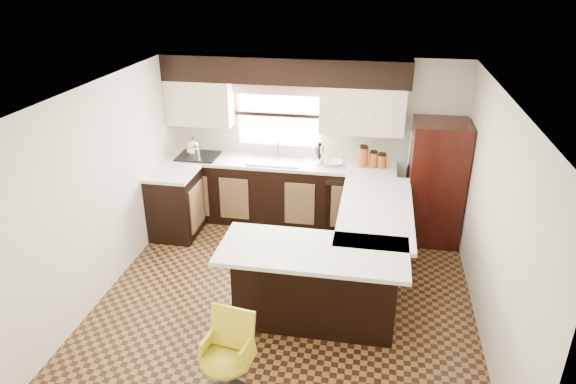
% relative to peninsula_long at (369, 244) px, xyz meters
% --- Properties ---
extents(floor, '(4.40, 4.40, 0.00)m').
position_rel_peninsula_long_xyz_m(floor, '(-0.90, -0.62, -0.45)').
color(floor, '#49301A').
rests_on(floor, ground).
extents(ceiling, '(4.40, 4.40, 0.00)m').
position_rel_peninsula_long_xyz_m(ceiling, '(-0.90, -0.62, 1.95)').
color(ceiling, silver).
rests_on(ceiling, wall_back).
extents(wall_back, '(4.40, 0.00, 4.40)m').
position_rel_peninsula_long_xyz_m(wall_back, '(-0.90, 1.58, 0.75)').
color(wall_back, beige).
rests_on(wall_back, floor).
extents(wall_front, '(4.40, 0.00, 4.40)m').
position_rel_peninsula_long_xyz_m(wall_front, '(-0.90, -2.83, 0.75)').
color(wall_front, beige).
rests_on(wall_front, floor).
extents(wall_left, '(0.00, 4.40, 4.40)m').
position_rel_peninsula_long_xyz_m(wall_left, '(-3.00, -0.62, 0.75)').
color(wall_left, beige).
rests_on(wall_left, floor).
extents(wall_right, '(0.00, 4.40, 4.40)m').
position_rel_peninsula_long_xyz_m(wall_right, '(1.20, -0.62, 0.75)').
color(wall_right, beige).
rests_on(wall_right, floor).
extents(base_cab_back, '(3.30, 0.60, 0.90)m').
position_rel_peninsula_long_xyz_m(base_cab_back, '(-1.35, 1.28, 0.00)').
color(base_cab_back, black).
rests_on(base_cab_back, floor).
extents(base_cab_left, '(0.60, 0.70, 0.90)m').
position_rel_peninsula_long_xyz_m(base_cab_left, '(-2.70, 0.62, 0.00)').
color(base_cab_left, black).
rests_on(base_cab_left, floor).
extents(counter_back, '(3.30, 0.60, 0.04)m').
position_rel_peninsula_long_xyz_m(counter_back, '(-1.35, 1.28, 0.47)').
color(counter_back, silver).
rests_on(counter_back, base_cab_back).
extents(counter_left, '(0.60, 0.70, 0.04)m').
position_rel_peninsula_long_xyz_m(counter_left, '(-2.70, 0.62, 0.47)').
color(counter_left, silver).
rests_on(counter_left, base_cab_left).
extents(soffit, '(3.40, 0.35, 0.36)m').
position_rel_peninsula_long_xyz_m(soffit, '(-1.30, 1.40, 1.77)').
color(soffit, black).
rests_on(soffit, wall_back).
extents(upper_cab_left, '(0.94, 0.35, 0.64)m').
position_rel_peninsula_long_xyz_m(upper_cab_left, '(-2.52, 1.40, 1.27)').
color(upper_cab_left, beige).
rests_on(upper_cab_left, wall_back).
extents(upper_cab_right, '(1.14, 0.35, 0.64)m').
position_rel_peninsula_long_xyz_m(upper_cab_right, '(-0.22, 1.40, 1.27)').
color(upper_cab_right, beige).
rests_on(upper_cab_right, wall_back).
extents(window_pane, '(1.20, 0.02, 0.90)m').
position_rel_peninsula_long_xyz_m(window_pane, '(-1.40, 1.56, 1.10)').
color(window_pane, white).
rests_on(window_pane, wall_back).
extents(valance, '(1.30, 0.06, 0.18)m').
position_rel_peninsula_long_xyz_m(valance, '(-1.40, 1.52, 1.49)').
color(valance, '#D19B93').
rests_on(valance, wall_back).
extents(sink, '(0.75, 0.45, 0.03)m').
position_rel_peninsula_long_xyz_m(sink, '(-1.40, 1.25, 0.51)').
color(sink, '#B2B2B7').
rests_on(sink, counter_back).
extents(dishwasher, '(0.58, 0.03, 0.78)m').
position_rel_peninsula_long_xyz_m(dishwasher, '(-0.35, 0.99, -0.02)').
color(dishwasher, black).
rests_on(dishwasher, floor).
extents(cooktop, '(0.58, 0.50, 0.02)m').
position_rel_peninsula_long_xyz_m(cooktop, '(-2.55, 1.25, 0.51)').
color(cooktop, black).
rests_on(cooktop, counter_back).
extents(peninsula_long, '(0.60, 1.95, 0.90)m').
position_rel_peninsula_long_xyz_m(peninsula_long, '(0.00, 0.00, 0.00)').
color(peninsula_long, black).
rests_on(peninsula_long, floor).
extents(peninsula_return, '(1.65, 0.60, 0.90)m').
position_rel_peninsula_long_xyz_m(peninsula_return, '(-0.53, -0.97, 0.00)').
color(peninsula_return, black).
rests_on(peninsula_return, floor).
extents(counter_pen_long, '(0.84, 1.95, 0.04)m').
position_rel_peninsula_long_xyz_m(counter_pen_long, '(0.05, 0.00, 0.47)').
color(counter_pen_long, silver).
rests_on(counter_pen_long, peninsula_long).
extents(counter_pen_return, '(1.89, 0.84, 0.04)m').
position_rel_peninsula_long_xyz_m(counter_pen_return, '(-0.55, -1.06, 0.47)').
color(counter_pen_return, silver).
rests_on(counter_pen_return, peninsula_return).
extents(refrigerator, '(0.72, 0.69, 1.68)m').
position_rel_peninsula_long_xyz_m(refrigerator, '(0.82, 1.14, 0.39)').
color(refrigerator, black).
rests_on(refrigerator, floor).
extents(bar_chair, '(0.51, 0.51, 0.84)m').
position_rel_peninsula_long_xyz_m(bar_chair, '(-1.15, -2.18, -0.03)').
color(bar_chair, gold).
rests_on(bar_chair, floor).
extents(kettle, '(0.20, 0.20, 0.27)m').
position_rel_peninsula_long_xyz_m(kettle, '(-2.62, 1.26, 0.65)').
color(kettle, silver).
rests_on(kettle, cooktop).
extents(percolator, '(0.14, 0.14, 0.29)m').
position_rel_peninsula_long_xyz_m(percolator, '(-0.78, 1.28, 0.64)').
color(percolator, silver).
rests_on(percolator, counter_back).
extents(mixing_bowl, '(0.29, 0.29, 0.06)m').
position_rel_peninsula_long_xyz_m(mixing_bowl, '(-0.57, 1.27, 0.53)').
color(mixing_bowl, white).
rests_on(mixing_bowl, counter_back).
extents(canister_large, '(0.14, 0.14, 0.27)m').
position_rel_peninsula_long_xyz_m(canister_large, '(-0.17, 1.30, 0.63)').
color(canister_large, '#9B4916').
rests_on(canister_large, counter_back).
extents(canister_med, '(0.12, 0.12, 0.21)m').
position_rel_peninsula_long_xyz_m(canister_med, '(-0.03, 1.30, 0.60)').
color(canister_med, '#9B4916').
rests_on(canister_med, counter_back).
extents(canister_small, '(0.13, 0.13, 0.18)m').
position_rel_peninsula_long_xyz_m(canister_small, '(0.09, 1.30, 0.59)').
color(canister_small, '#9B4916').
rests_on(canister_small, counter_back).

